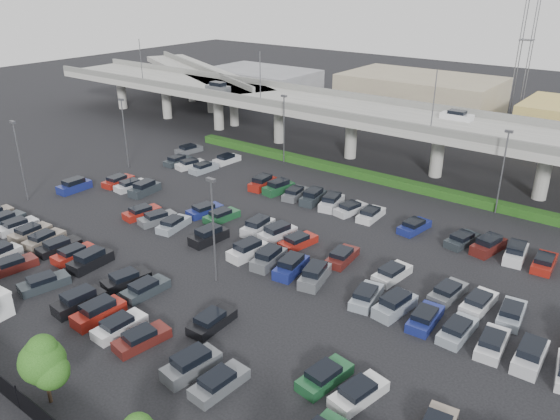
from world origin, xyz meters
name	(u,v)px	position (x,y,z in m)	size (l,w,h in m)	color
ground	(269,249)	(0.00, 0.00, 0.00)	(280.00, 280.00, 0.00)	black
overpass	(405,123)	(-0.21, 31.98, 6.97)	(150.00, 13.00, 15.80)	gray
on_ramp	(201,75)	(-52.10, 43.05, 6.86)	(50.93, 30.13, 8.80)	gray
hedge	(381,179)	(0.00, 25.00, 0.55)	(66.00, 1.60, 1.10)	#183F12
fence	(10,392)	(-0.05, -28.00, 0.90)	(70.00, 0.10, 2.00)	black
tree_row	(29,353)	(0.70, -26.53, 3.52)	(65.07, 3.66, 5.94)	#332316
parked_cars	(247,256)	(-0.08, -3.37, 0.62)	(62.96, 41.65, 1.67)	silver
light_poles	(250,180)	(-4.13, 2.00, 6.24)	(66.90, 48.38, 10.30)	#525257
distant_buildings	(546,117)	(12.38, 61.81, 3.74)	(138.00, 24.00, 9.00)	slate
comm_tower	(527,37)	(4.00, 74.00, 15.61)	(2.40, 2.40, 30.00)	#525257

